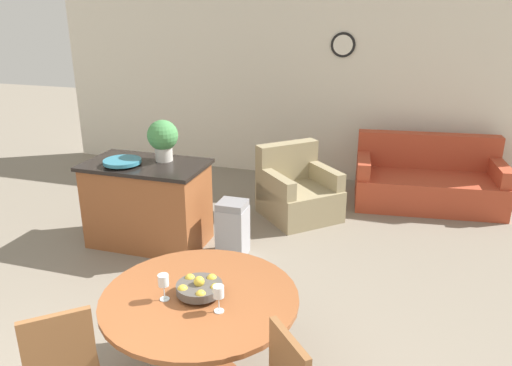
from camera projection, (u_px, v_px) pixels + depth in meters
name	position (u px, v px, depth m)	size (l,w,h in m)	color
wall_back	(304.00, 89.00, 7.43)	(8.00, 0.09, 2.70)	silver
dining_table	(201.00, 317.00, 3.34)	(1.31, 1.31, 0.74)	brown
fruit_bowl	(200.00, 287.00, 3.26)	(0.31, 0.31, 0.14)	#4C4742
wine_glass_left	(163.00, 282.00, 3.20)	(0.07, 0.07, 0.18)	silver
wine_glass_right	(219.00, 293.00, 3.07)	(0.07, 0.07, 0.18)	silver
kitchen_island	(148.00, 203.00, 5.50)	(1.31, 0.76, 0.94)	brown
teal_bowl	(122.00, 162.00, 5.26)	(0.40, 0.40, 0.06)	teal
potted_plant	(163.00, 138.00, 5.34)	(0.33, 0.33, 0.45)	beige
trash_bin	(233.00, 229.00, 5.28)	(0.30, 0.29, 0.61)	#9E9EA3
couch	(427.00, 182.00, 6.64)	(1.96, 1.11, 0.90)	#B24228
armchair	(297.00, 193.00, 6.27)	(1.18, 1.18, 0.89)	#998966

